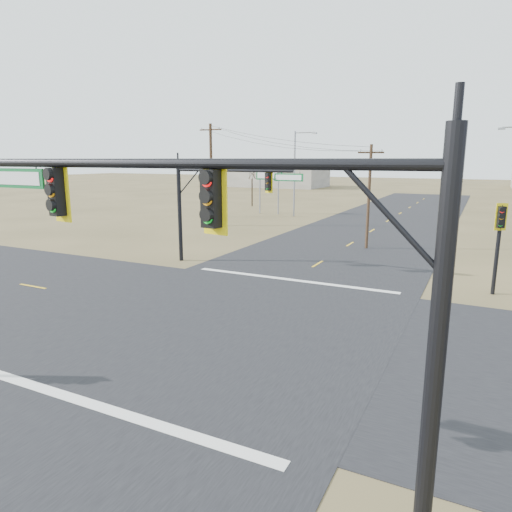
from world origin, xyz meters
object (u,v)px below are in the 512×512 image
at_px(utility_pole_near, 369,195).
at_px(utility_pole_far, 211,174).
at_px(mast_arm_near, 228,241).
at_px(streetlight_c, 296,169).
at_px(pedestal_signal_ne, 500,229).
at_px(highway_sign, 269,178).
at_px(bare_tree_a, 209,168).
at_px(mast_arm_far, 219,190).
at_px(bare_tree_b, 252,173).

relative_size(utility_pole_near, utility_pole_far, 0.77).
bearing_deg(mast_arm_near, streetlight_c, 118.96).
height_order(pedestal_signal_ne, highway_sign, highway_sign).
relative_size(utility_pole_near, bare_tree_a, 1.09).
relative_size(mast_arm_far, bare_tree_a, 1.23).
distance_m(bare_tree_a, bare_tree_b, 13.11).
distance_m(highway_sign, streetlight_c, 4.25).
relative_size(mast_arm_near, pedestal_signal_ne, 2.25).
bearing_deg(utility_pole_near, utility_pole_far, 162.66).
relative_size(pedestal_signal_ne, utility_pole_near, 0.60).
relative_size(utility_pole_far, highway_sign, 1.61).
height_order(highway_sign, streetlight_c, streetlight_c).
relative_size(highway_sign, streetlight_c, 0.64).
height_order(mast_arm_far, bare_tree_a, bare_tree_a).
relative_size(pedestal_signal_ne, highway_sign, 0.73).
xyz_separation_m(mast_arm_far, utility_pole_near, (7.18, 9.89, -0.70)).
bearing_deg(utility_pole_near, mast_arm_near, -82.36).
height_order(utility_pole_near, bare_tree_a, utility_pole_near).
bearing_deg(pedestal_signal_ne, bare_tree_b, 109.89).
relative_size(streetlight_c, bare_tree_b, 1.64).
distance_m(mast_arm_near, streetlight_c, 46.96).
distance_m(utility_pole_near, utility_pole_far, 18.17).
distance_m(highway_sign, bare_tree_a, 7.75).
distance_m(mast_arm_near, utility_pole_near, 27.90).
relative_size(utility_pole_near, bare_tree_b, 1.29).
bearing_deg(highway_sign, pedestal_signal_ne, -52.56).
bearing_deg(bare_tree_a, streetlight_c, 25.86).
bearing_deg(bare_tree_a, highway_sign, 45.82).
bearing_deg(highway_sign, mast_arm_far, -76.88).
height_order(streetlight_c, bare_tree_b, streetlight_c).
height_order(mast_arm_near, utility_pole_far, utility_pole_far).
bearing_deg(mast_arm_far, streetlight_c, 117.76).
xyz_separation_m(pedestal_signal_ne, utility_pole_far, (-25.94, 14.84, 1.92)).
relative_size(mast_arm_near, mast_arm_far, 1.19).
xyz_separation_m(mast_arm_far, utility_pole_far, (-10.12, 15.29, 0.46)).
height_order(mast_arm_near, bare_tree_a, mast_arm_near).
bearing_deg(bare_tree_b, bare_tree_a, -86.02).
height_order(utility_pole_far, bare_tree_b, utility_pole_far).
distance_m(pedestal_signal_ne, utility_pole_near, 12.82).
relative_size(mast_arm_far, utility_pole_far, 0.86).
bearing_deg(highway_sign, streetlight_c, -19.26).
xyz_separation_m(mast_arm_far, highway_sign, (-9.22, 27.33, -0.35)).
height_order(mast_arm_near, utility_pole_near, utility_pole_near).
bearing_deg(mast_arm_near, mast_arm_far, 130.41).
bearing_deg(utility_pole_far, streetlight_c, 66.16).
bearing_deg(pedestal_signal_ne, highway_sign, 110.60).
relative_size(highway_sign, bare_tree_a, 0.89).
height_order(pedestal_signal_ne, bare_tree_a, bare_tree_a).
distance_m(mast_arm_near, mast_arm_far, 20.83).
distance_m(streetlight_c, bare_tree_b, 13.34).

